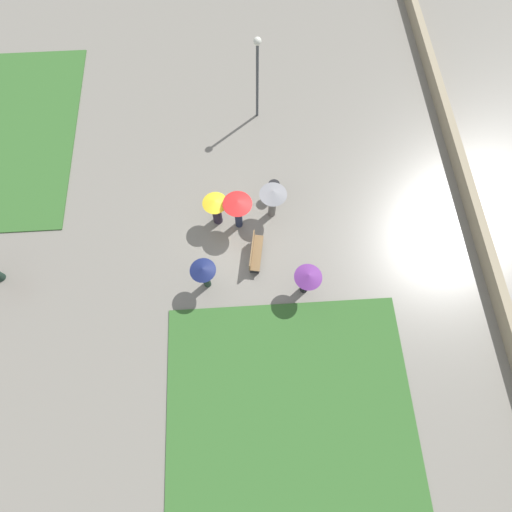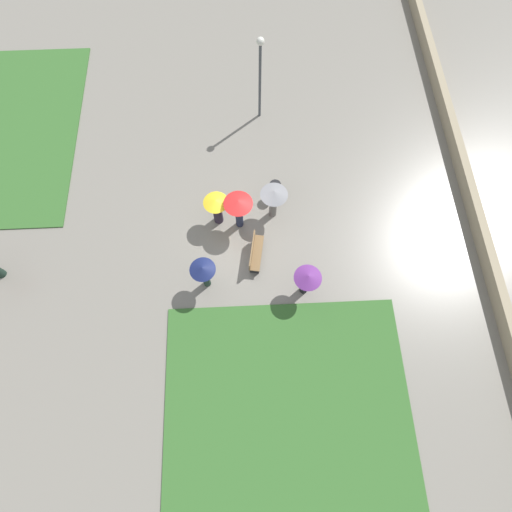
# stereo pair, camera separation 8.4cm
# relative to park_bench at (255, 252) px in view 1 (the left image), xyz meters

# --- Properties ---
(ground_plane) EXTENTS (90.00, 90.00, 0.00)m
(ground_plane) POSITION_rel_park_bench_xyz_m (1.19, 0.60, -0.46)
(ground_plane) COLOR gray
(lawn_patch_near) EXTENTS (7.69, 8.77, 0.06)m
(lawn_patch_near) POSITION_rel_park_bench_xyz_m (-5.93, -0.91, -0.43)
(lawn_patch_near) COLOR #386B2D
(lawn_patch_near) RESTS_ON ground_plane
(lawn_patch_far) EXTENTS (10.38, 5.17, 0.06)m
(lawn_patch_far) POSITION_rel_park_bench_xyz_m (6.90, 10.67, -0.43)
(lawn_patch_far) COLOR #386B2D
(lawn_patch_far) RESTS_ON ground_plane
(parapet_wall) EXTENTS (45.00, 0.35, 0.67)m
(parapet_wall) POSITION_rel_park_bench_xyz_m (1.19, -9.38, -0.12)
(parapet_wall) COLOR tan
(parapet_wall) RESTS_ON ground_plane
(park_bench) EXTENTS (1.61, 0.68, 0.90)m
(park_bench) POSITION_rel_park_bench_xyz_m (0.00, 0.00, 0.00)
(park_bench) COLOR brown
(park_bench) RESTS_ON ground_plane
(lamp_post) EXTENTS (0.32, 0.32, 4.23)m
(lamp_post) POSITION_rel_park_bench_xyz_m (7.34, -0.54, 2.27)
(lamp_post) COLOR #474C51
(lamp_post) RESTS_ON ground_plane
(trash_bin) EXTENTS (0.49, 0.49, 0.93)m
(trash_bin) POSITION_rel_park_bench_xyz_m (2.84, -0.98, 0.01)
(trash_bin) COLOR #232326
(trash_bin) RESTS_ON ground_plane
(crowd_person_navy) EXTENTS (0.97, 0.97, 1.81)m
(crowd_person_navy) POSITION_rel_park_bench_xyz_m (-1.08, 1.95, 0.86)
(crowd_person_navy) COLOR #1E3328
(crowd_person_navy) RESTS_ON ground_plane
(crowd_person_yellow) EXTENTS (1.01, 1.01, 1.68)m
(crowd_person_yellow) POSITION_rel_park_bench_xyz_m (1.76, 1.46, 0.64)
(crowd_person_yellow) COLOR #2D2333
(crowd_person_yellow) RESTS_ON ground_plane
(crowd_person_red) EXTENTS (1.15, 1.15, 1.99)m
(crowd_person_red) POSITION_rel_park_bench_xyz_m (1.52, 0.58, 1.06)
(crowd_person_red) COLOR #282D47
(crowd_person_red) RESTS_ON ground_plane
(crowd_person_purple) EXTENTS (1.04, 1.04, 1.73)m
(crowd_person_purple) POSITION_rel_park_bench_xyz_m (-1.53, -1.86, 0.84)
(crowd_person_purple) COLOR black
(crowd_person_purple) RESTS_ON ground_plane
(crowd_person_grey) EXTENTS (1.11, 1.11, 1.87)m
(crowd_person_grey) POSITION_rel_park_bench_xyz_m (1.95, -0.84, 0.97)
(crowd_person_grey) COLOR slate
(crowd_person_grey) RESTS_ON ground_plane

